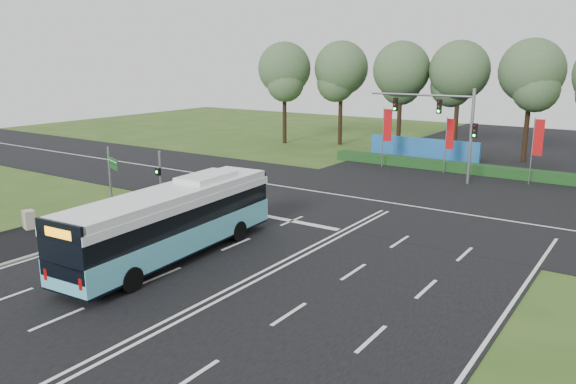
{
  "coord_description": "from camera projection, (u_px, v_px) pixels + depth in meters",
  "views": [
    {
      "loc": [
        13.86,
        -20.56,
        9.12
      ],
      "look_at": [
        -1.52,
        2.0,
        2.58
      ],
      "focal_mm": 35.0,
      "sensor_mm": 36.0,
      "label": 1
    }
  ],
  "objects": [
    {
      "name": "city_bus",
      "position": [
        173.0,
        221.0,
        25.86
      ],
      "size": [
        3.46,
        12.48,
        3.54
      ],
      "rotation": [
        0.0,
        0.0,
        0.07
      ],
      "color": "#5ABED1",
      "rests_on": "ground"
    },
    {
      "name": "hedge",
      "position": [
        458.0,
        167.0,
        45.83
      ],
      "size": [
        22.0,
        1.2,
        0.8
      ],
      "primitive_type": "cube",
      "color": "#143917",
      "rests_on": "ground"
    },
    {
      "name": "traffic_light_gantry",
      "position": [
        448.0,
        120.0,
        41.51
      ],
      "size": [
        8.41,
        0.28,
        7.0
      ],
      "color": "gray",
      "rests_on": "ground"
    },
    {
      "name": "eucalyptus_row",
      "position": [
        464.0,
        70.0,
        50.76
      ],
      "size": [
        42.28,
        9.06,
        11.68
      ],
      "color": "black",
      "rests_on": "ground"
    },
    {
      "name": "banner_flag_left",
      "position": [
        386.0,
        129.0,
        47.26
      ],
      "size": [
        0.74,
        0.22,
        5.07
      ],
      "rotation": [
        0.0,
        0.0,
        0.22
      ],
      "color": "gray",
      "rests_on": "ground"
    },
    {
      "name": "ground",
      "position": [
        291.0,
        258.0,
        26.23
      ],
      "size": [
        120.0,
        120.0,
        0.0
      ],
      "primitive_type": "plane",
      "color": "#30501A",
      "rests_on": "ground"
    },
    {
      "name": "pedestrian_signal",
      "position": [
        160.0,
        180.0,
        33.16
      ],
      "size": [
        0.32,
        0.43,
        3.82
      ],
      "rotation": [
        0.0,
        0.0,
        -0.06
      ],
      "color": "gray",
      "rests_on": "ground"
    },
    {
      "name": "road_main",
      "position": [
        291.0,
        258.0,
        26.23
      ],
      "size": [
        20.0,
        120.0,
        0.04
      ],
      "primitive_type": "cube",
      "color": "black",
      "rests_on": "ground"
    },
    {
      "name": "banner_flag_right",
      "position": [
        537.0,
        142.0,
        40.57
      ],
      "size": [
        0.73,
        0.12,
        4.95
      ],
      "rotation": [
        0.0,
        0.0,
        0.09
      ],
      "color": "gray",
      "rests_on": "ground"
    },
    {
      "name": "utility_cabinet",
      "position": [
        29.0,
        220.0,
        30.49
      ],
      "size": [
        0.75,
        0.67,
        1.07
      ],
      "primitive_type": "cube",
      "rotation": [
        0.0,
        0.0,
        -0.23
      ],
      "color": "beige",
      "rests_on": "ground"
    },
    {
      "name": "street_sign",
      "position": [
        112.0,
        173.0,
        32.62
      ],
      "size": [
        1.51,
        0.63,
        4.09
      ],
      "rotation": [
        0.0,
        0.0,
        -0.36
      ],
      "color": "gray",
      "rests_on": "ground"
    },
    {
      "name": "kerb_strip",
      "position": [
        99.0,
        236.0,
        29.34
      ],
      "size": [
        0.25,
        18.0,
        0.12
      ],
      "primitive_type": "cube",
      "color": "gray",
      "rests_on": "ground"
    },
    {
      "name": "bike_path",
      "position": [
        71.0,
        229.0,
        30.66
      ],
      "size": [
        5.0,
        18.0,
        0.06
      ],
      "primitive_type": "cube",
      "color": "black",
      "rests_on": "ground"
    },
    {
      "name": "banner_flag_mid",
      "position": [
        449.0,
        137.0,
        44.7
      ],
      "size": [
        0.67,
        0.07,
        4.54
      ],
      "rotation": [
        0.0,
        0.0,
        -0.02
      ],
      "color": "gray",
      "rests_on": "ground"
    },
    {
      "name": "road_cross",
      "position": [
        395.0,
        204.0,
        35.87
      ],
      "size": [
        120.0,
        14.0,
        0.05
      ],
      "primitive_type": "cube",
      "color": "black",
      "rests_on": "ground"
    },
    {
      "name": "blue_hoarding",
      "position": [
        423.0,
        151.0,
        49.87
      ],
      "size": [
        10.0,
        0.3,
        2.2
      ],
      "primitive_type": "cube",
      "color": "#1E5EA6",
      "rests_on": "ground"
    }
  ]
}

